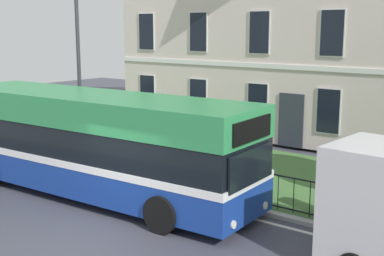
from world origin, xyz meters
TOP-DOWN VIEW (x-y plane):
  - ground_plane at (0.00, 1.27)m, footprint 60.00×56.00m
  - georgian_townhouse at (-0.54, 16.83)m, footprint 19.37×11.06m
  - iron_verge_railing at (-0.54, 4.40)m, footprint 13.91×0.04m
  - single_decker_bus at (-2.37, 2.48)m, footprint 10.58×3.13m
  - street_lamp_post at (-5.98, 5.02)m, footprint 0.36×0.24m
  - litter_bin at (3.95, 4.77)m, footprint 0.57×0.57m

SIDE VIEW (x-z plane):
  - ground_plane at x=0.00m, z-range -0.10..0.08m
  - iron_verge_railing at x=-0.54m, z-range 0.14..1.11m
  - litter_bin at x=3.95m, z-range 0.12..1.34m
  - single_decker_bus at x=-2.37m, z-range 0.08..3.13m
  - street_lamp_post at x=-5.98m, z-range 0.62..7.65m
  - georgian_townhouse at x=-0.54m, z-range 0.16..12.21m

